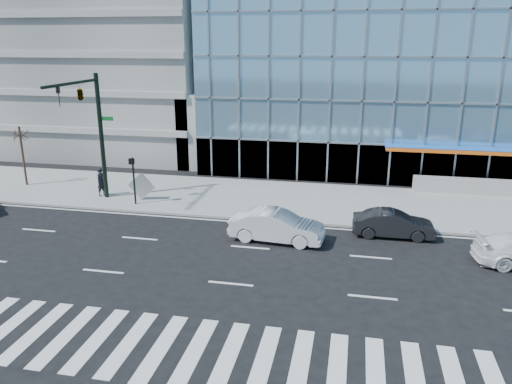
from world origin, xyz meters
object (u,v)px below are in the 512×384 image
ped_signal_post (133,174)px  white_sedan (277,226)px  tilted_panel (142,186)px  street_tree_near (20,135)px  pedestrian (101,182)px  dark_sedan (393,224)px  traffic_signal (87,108)px

ped_signal_post → white_sedan: size_ratio=0.61×
tilted_panel → street_tree_near: bearing=168.5°
white_sedan → ped_signal_post: bearing=73.8°
tilted_panel → pedestrian: bearing=172.2°
ped_signal_post → white_sedan: 10.46m
dark_sedan → ped_signal_post: bearing=81.9°
tilted_panel → dark_sedan: bearing=-12.3°
tilted_panel → ped_signal_post: bearing=-96.5°
dark_sedan → tilted_panel: tilted_panel is taller
dark_sedan → tilted_panel: 15.86m
street_tree_near → tilted_panel: street_tree_near is taller
pedestrian → tilted_panel: 3.00m
traffic_signal → dark_sedan: size_ratio=1.87×
dark_sedan → tilted_panel: size_ratio=3.29×
street_tree_near → white_sedan: size_ratio=0.86×
traffic_signal → white_sedan: size_ratio=1.63×
white_sedan → dark_sedan: 6.27m
street_tree_near → tilted_panel: (9.58, -1.63, -2.71)m
traffic_signal → tilted_panel: size_ratio=6.15×
ped_signal_post → dark_sedan: (15.67, -1.94, -1.44)m
street_tree_near → pedestrian: (6.59, -1.32, -2.67)m
traffic_signal → pedestrian: (-0.41, 1.62, -5.06)m
ped_signal_post → street_tree_near: size_ratio=0.71×
dark_sedan → pedestrian: size_ratio=2.23×
pedestrian → tilted_panel: (2.99, -0.31, -0.04)m
traffic_signal → tilted_panel: (2.57, 1.30, -5.10)m
traffic_signal → tilted_panel: traffic_signal is taller
white_sedan → tilted_panel: (-9.60, 4.69, 0.26)m
street_tree_near → dark_sedan: bearing=-10.1°
white_sedan → dark_sedan: bearing=-68.2°
traffic_signal → street_tree_near: 7.96m
traffic_signal → dark_sedan: (18.17, -1.57, -5.46)m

